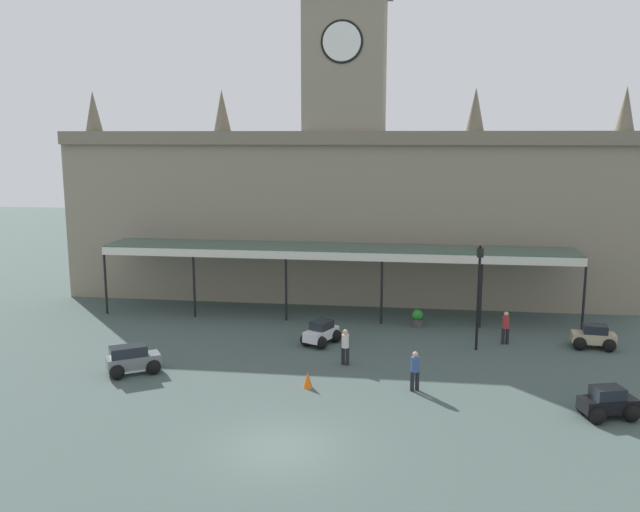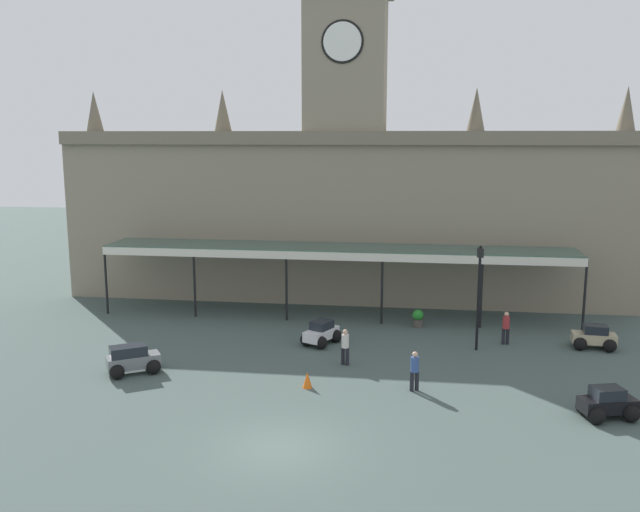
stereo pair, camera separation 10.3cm
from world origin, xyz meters
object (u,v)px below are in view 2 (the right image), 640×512
(car_black_sedan, at_px, (607,405))
(traffic_cone, at_px, (307,380))
(car_grey_estate, at_px, (132,361))
(planter_forecourt_centre, at_px, (418,318))
(victorian_lamppost, at_px, (479,286))
(pedestrian_beside_cars, at_px, (506,327))
(pedestrian_near_entrance, at_px, (345,346))
(car_beige_sedan, at_px, (594,338))
(car_white_sedan, at_px, (321,334))
(pedestrian_crossing_forecourt, at_px, (415,370))

(car_black_sedan, height_order, traffic_cone, car_black_sedan)
(car_grey_estate, xyz_separation_m, planter_forecourt_centre, (12.45, 9.07, -0.07))
(victorian_lamppost, bearing_deg, pedestrian_beside_cars, 36.51)
(traffic_cone, xyz_separation_m, planter_forecourt_centre, (4.58, 9.70, 0.15))
(car_grey_estate, relative_size, pedestrian_near_entrance, 1.46)
(car_beige_sedan, height_order, planter_forecourt_centre, car_beige_sedan)
(car_white_sedan, distance_m, car_black_sedan, 13.85)
(car_beige_sedan, xyz_separation_m, planter_forecourt_centre, (-8.54, 2.63, -0.01))
(pedestrian_beside_cars, distance_m, victorian_lamppost, 2.97)
(car_white_sedan, distance_m, pedestrian_beside_cars, 9.23)
(car_grey_estate, xyz_separation_m, traffic_cone, (7.88, -0.63, -0.22))
(car_grey_estate, relative_size, victorian_lamppost, 0.47)
(car_beige_sedan, distance_m, pedestrian_beside_cars, 4.23)
(car_white_sedan, distance_m, victorian_lamppost, 8.09)
(pedestrian_crossing_forecourt, bearing_deg, car_black_sedan, -13.71)
(pedestrian_crossing_forecourt, relative_size, traffic_cone, 2.45)
(pedestrian_near_entrance, height_order, traffic_cone, pedestrian_near_entrance)
(car_grey_estate, xyz_separation_m, pedestrian_beside_cars, (16.78, 6.53, 0.34))
(pedestrian_beside_cars, bearing_deg, car_white_sedan, -172.50)
(car_grey_estate, bearing_deg, car_black_sedan, -6.17)
(planter_forecourt_centre, bearing_deg, pedestrian_crossing_forecourt, -91.13)
(pedestrian_near_entrance, distance_m, pedestrian_beside_cars, 8.70)
(car_white_sedan, height_order, pedestrian_near_entrance, pedestrian_near_entrance)
(pedestrian_near_entrance, xyz_separation_m, pedestrian_crossing_forecourt, (3.13, -2.75, 0.00))
(pedestrian_near_entrance, relative_size, pedestrian_beside_cars, 1.00)
(pedestrian_beside_cars, bearing_deg, victorian_lamppost, -143.49)
(car_black_sedan, xyz_separation_m, car_grey_estate, (-19.34, 2.09, 0.06))
(victorian_lamppost, bearing_deg, car_white_sedan, -179.40)
(car_white_sedan, height_order, pedestrian_beside_cars, pedestrian_beside_cars)
(car_white_sedan, bearing_deg, car_black_sedan, -32.39)
(car_black_sedan, relative_size, pedestrian_beside_cars, 1.33)
(car_black_sedan, bearing_deg, pedestrian_near_entrance, 156.29)
(car_beige_sedan, distance_m, pedestrian_near_entrance, 12.53)
(traffic_cone, height_order, planter_forecourt_centre, planter_forecourt_centre)
(car_beige_sedan, relative_size, pedestrian_crossing_forecourt, 1.27)
(victorian_lamppost, relative_size, traffic_cone, 7.58)
(car_beige_sedan, height_order, victorian_lamppost, victorian_lamppost)
(pedestrian_crossing_forecourt, height_order, victorian_lamppost, victorian_lamppost)
(car_black_sedan, relative_size, pedestrian_near_entrance, 1.33)
(car_grey_estate, height_order, pedestrian_beside_cars, pedestrian_beside_cars)
(car_beige_sedan, xyz_separation_m, pedestrian_crossing_forecourt, (-8.72, -6.81, 0.41))
(car_black_sedan, relative_size, victorian_lamppost, 0.43)
(car_grey_estate, xyz_separation_m, pedestrian_near_entrance, (9.14, 2.39, 0.34))
(car_grey_estate, height_order, victorian_lamppost, victorian_lamppost)
(pedestrian_near_entrance, bearing_deg, car_beige_sedan, 18.91)
(car_black_sedan, bearing_deg, pedestrian_crossing_forecourt, 166.29)
(pedestrian_crossing_forecourt, relative_size, pedestrian_beside_cars, 1.00)
(car_white_sedan, height_order, traffic_cone, car_white_sedan)
(car_grey_estate, height_order, pedestrian_near_entrance, pedestrian_near_entrance)
(car_grey_estate, distance_m, planter_forecourt_centre, 15.41)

